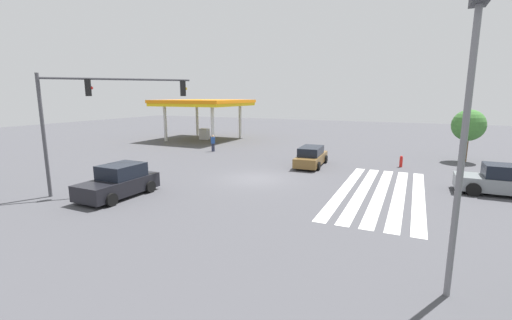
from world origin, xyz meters
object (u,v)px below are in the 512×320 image
(car_2, at_px, (119,182))
(tree_corner_a, at_px, (469,125))
(traffic_signal_mast, at_px, (92,107))
(car_0, at_px, (502,181))
(car_1, at_px, (311,157))
(fire_hydrant, at_px, (401,161))
(pedestrian, at_px, (213,142))
(street_light_pole_a, at_px, (465,125))

(car_2, relative_size, tree_corner_a, 1.02)
(car_2, xyz_separation_m, tree_corner_a, (18.90, -17.69, 2.15))
(traffic_signal_mast, xyz_separation_m, car_0, (8.76, -19.91, -3.89))
(car_1, relative_size, car_2, 1.12)
(traffic_signal_mast, xyz_separation_m, tree_corner_a, (18.85, -19.32, -1.70))
(tree_corner_a, bearing_deg, fire_hydrant, 134.58)
(car_2, distance_m, pedestrian, 15.11)
(car_1, bearing_deg, pedestrian, 71.99)
(car_1, bearing_deg, car_0, -109.43)
(car_0, distance_m, car_2, 20.30)
(car_2, bearing_deg, car_0, 116.35)
(car_2, xyz_separation_m, fire_hydrant, (14.40, -13.12, -0.34))
(fire_hydrant, bearing_deg, car_1, 110.69)
(car_0, xyz_separation_m, pedestrian, (5.90, 21.73, 0.14))
(car_1, distance_m, fire_hydrant, 6.64)
(car_1, xyz_separation_m, tree_corner_a, (6.85, -10.78, 2.22))
(fire_hydrant, bearing_deg, tree_corner_a, -45.42)
(car_0, distance_m, car_1, 11.83)
(car_0, height_order, pedestrian, car_0)
(traffic_signal_mast, height_order, fire_hydrant, traffic_signal_mast)
(car_0, relative_size, pedestrian, 2.78)
(pedestrian, distance_m, street_light_pole_a, 25.88)
(car_0, height_order, car_2, car_2)
(car_2, xyz_separation_m, street_light_pole_a, (-3.10, -14.97, 3.74))
(car_2, bearing_deg, street_light_pole_a, 78.89)
(car_0, xyz_separation_m, car_1, (3.23, 11.38, -0.04))
(traffic_signal_mast, height_order, car_0, traffic_signal_mast)
(car_0, distance_m, fire_hydrant, 7.61)
(car_0, height_order, car_1, car_0)
(car_2, bearing_deg, fire_hydrant, 138.26)
(tree_corner_a, distance_m, fire_hydrant, 6.89)
(street_light_pole_a, relative_size, fire_hydrant, 8.68)
(car_0, bearing_deg, traffic_signal_mast, 23.54)
(street_light_pole_a, bearing_deg, car_1, 28.01)
(traffic_signal_mast, xyz_separation_m, street_light_pole_a, (-3.16, -16.59, -0.11))
(car_1, relative_size, tree_corner_a, 1.15)
(street_light_pole_a, bearing_deg, fire_hydrant, 6.05)
(pedestrian, relative_size, fire_hydrant, 1.83)
(car_2, height_order, tree_corner_a, tree_corner_a)
(traffic_signal_mast, bearing_deg, fire_hydrant, -0.80)
(street_light_pole_a, height_order, tree_corner_a, street_light_pole_a)
(car_2, bearing_deg, tree_corner_a, 137.50)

